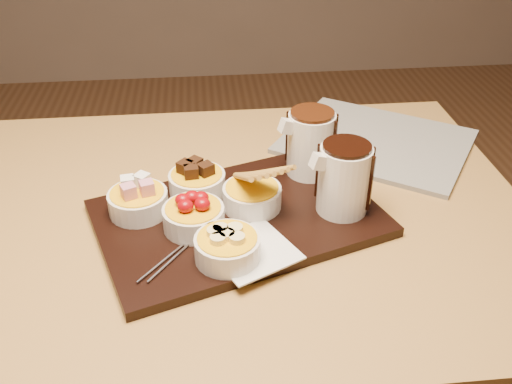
{
  "coord_description": "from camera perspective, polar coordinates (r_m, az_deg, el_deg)",
  "views": [
    {
      "loc": [
        0.03,
        -0.83,
        1.33
      ],
      "look_at": [
        0.11,
        -0.04,
        0.81
      ],
      "focal_mm": 40.0,
      "sensor_mm": 36.0,
      "label": 1
    }
  ],
  "objects": [
    {
      "name": "dining_table",
      "position": [
        1.07,
        -6.32,
        -6.16
      ],
      "size": [
        1.2,
        0.8,
        0.75
      ],
      "color": "#A77D3E",
      "rests_on": "ground"
    },
    {
      "name": "serving_board",
      "position": [
        0.97,
        -1.77,
        -2.62
      ],
      "size": [
        0.53,
        0.43,
        0.02
      ],
      "primitive_type": "cube",
      "rotation": [
        0.0,
        0.0,
        0.33
      ],
      "color": "black",
      "rests_on": "dining_table"
    },
    {
      "name": "napkin",
      "position": [
        0.88,
        -0.42,
        -5.87
      ],
      "size": [
        0.16,
        0.16,
        0.0
      ],
      "primitive_type": "cube",
      "rotation": [
        0.0,
        0.0,
        0.47
      ],
      "color": "white",
      "rests_on": "serving_board"
    },
    {
      "name": "bowl_marshmallows",
      "position": [
        0.98,
        -11.69,
        -1.04
      ],
      "size": [
        0.1,
        0.1,
        0.04
      ],
      "primitive_type": "cylinder",
      "color": "silver",
      "rests_on": "serving_board"
    },
    {
      "name": "bowl_cake",
      "position": [
        1.01,
        -5.9,
        0.85
      ],
      "size": [
        0.1,
        0.1,
        0.04
      ],
      "primitive_type": "cylinder",
      "color": "silver",
      "rests_on": "serving_board"
    },
    {
      "name": "bowl_strawberries",
      "position": [
        0.92,
        -6.25,
        -2.59
      ],
      "size": [
        0.1,
        0.1,
        0.04
      ],
      "primitive_type": "cylinder",
      "color": "silver",
      "rests_on": "serving_board"
    },
    {
      "name": "bowl_biscotti",
      "position": [
        0.97,
        -0.4,
        -0.53
      ],
      "size": [
        0.1,
        0.1,
        0.04
      ],
      "primitive_type": "cylinder",
      "color": "silver",
      "rests_on": "serving_board"
    },
    {
      "name": "bowl_bananas",
      "position": [
        0.86,
        -2.87,
        -5.66
      ],
      "size": [
        0.1,
        0.1,
        0.04
      ],
      "primitive_type": "cylinder",
      "color": "silver",
      "rests_on": "serving_board"
    },
    {
      "name": "pitcher_dark_chocolate",
      "position": [
        0.95,
        8.78,
        1.23
      ],
      "size": [
        0.11,
        0.11,
        0.12
      ],
      "primitive_type": "cylinder",
      "rotation": [
        0.0,
        0.0,
        0.33
      ],
      "color": "silver",
      "rests_on": "serving_board"
    },
    {
      "name": "pitcher_milk_chocolate",
      "position": [
        1.05,
        5.49,
        4.79
      ],
      "size": [
        0.11,
        0.11,
        0.12
      ],
      "primitive_type": "cylinder",
      "rotation": [
        0.0,
        0.0,
        0.33
      ],
      "color": "silver",
      "rests_on": "serving_board"
    },
    {
      "name": "fondue_skewers",
      "position": [
        0.91,
        -6.26,
        -4.36
      ],
      "size": [
        0.22,
        0.19,
        0.01
      ],
      "primitive_type": null,
      "rotation": [
        0.0,
        0.0,
        -0.68
      ],
      "color": "silver",
      "rests_on": "serving_board"
    },
    {
      "name": "newspaper",
      "position": [
        1.23,
        11.92,
        4.97
      ],
      "size": [
        0.47,
        0.45,
        0.01
      ],
      "primitive_type": "cube",
      "rotation": [
        0.0,
        0.0,
        -0.59
      ],
      "color": "beige",
      "rests_on": "dining_table"
    }
  ]
}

